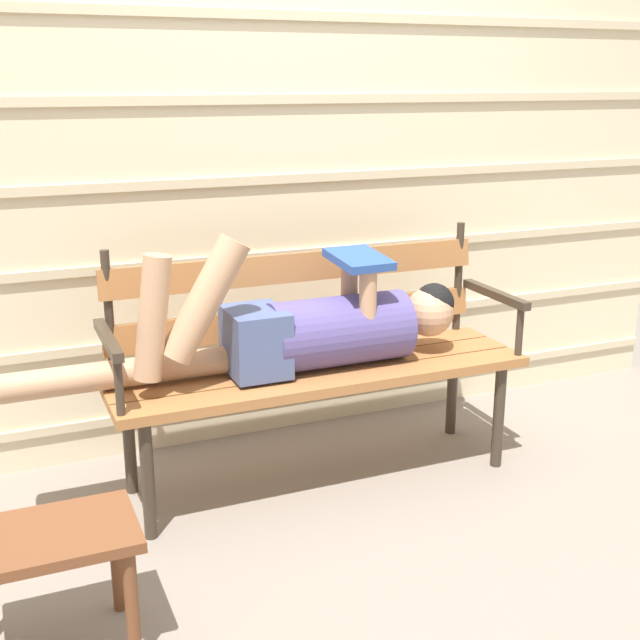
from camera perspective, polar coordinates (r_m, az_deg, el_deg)
ground_plane at (r=3.16m, az=0.48°, el=-11.44°), size 12.00×12.00×0.00m
house_siding at (r=3.36m, az=-3.61°, el=12.43°), size 4.02×0.08×2.49m
park_bench at (r=3.08m, az=-0.48°, el=-2.04°), size 1.56×0.45×0.91m
reclining_person at (r=2.96m, az=-1.20°, el=-0.61°), size 1.70×0.26×0.54m
footstool at (r=2.32m, az=-18.20°, el=-15.25°), size 0.45×0.30×0.36m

